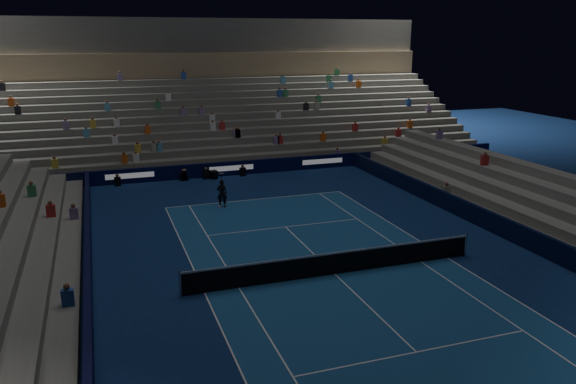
% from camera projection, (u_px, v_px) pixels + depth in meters
% --- Properties ---
extents(ground, '(90.00, 90.00, 0.00)m').
position_uv_depth(ground, '(335.00, 274.00, 23.55)').
color(ground, '#0D2151').
rests_on(ground, ground).
extents(court_surface, '(10.97, 23.77, 0.01)m').
position_uv_depth(court_surface, '(335.00, 274.00, 23.55)').
color(court_surface, navy).
rests_on(court_surface, ground).
extents(sponsor_barrier_far, '(44.00, 0.25, 1.00)m').
position_uv_depth(sponsor_barrier_far, '(231.00, 168.00, 40.28)').
color(sponsor_barrier_far, black).
rests_on(sponsor_barrier_far, ground).
extents(sponsor_barrier_east, '(0.25, 37.00, 1.00)m').
position_uv_depth(sponsor_barrier_east, '(525.00, 237.00, 26.46)').
color(sponsor_barrier_east, black).
rests_on(sponsor_barrier_east, ground).
extents(sponsor_barrier_west, '(0.25, 37.00, 1.00)m').
position_uv_depth(sponsor_barrier_west, '(88.00, 297.00, 20.37)').
color(sponsor_barrier_west, black).
rests_on(sponsor_barrier_west, ground).
extents(grandstand_main, '(44.00, 15.20, 11.20)m').
position_uv_depth(grandstand_main, '(204.00, 112.00, 48.09)').
color(grandstand_main, '#5E5F5A').
rests_on(grandstand_main, ground).
extents(tennis_net, '(12.90, 0.10, 1.10)m').
position_uv_depth(tennis_net, '(335.00, 263.00, 23.41)').
color(tennis_net, '#B2B2B7').
rests_on(tennis_net, ground).
extents(tennis_player, '(0.69, 0.56, 1.64)m').
position_uv_depth(tennis_player, '(222.00, 193.00, 32.64)').
color(tennis_player, black).
rests_on(tennis_player, ground).
extents(broadcast_camera, '(0.52, 0.93, 0.58)m').
position_uv_depth(broadcast_camera, '(214.00, 175.00, 39.33)').
color(broadcast_camera, black).
rests_on(broadcast_camera, ground).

